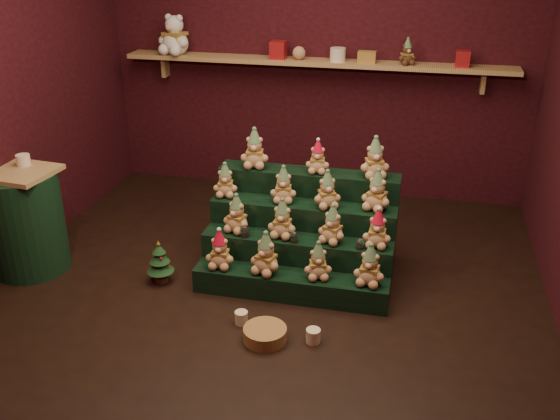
% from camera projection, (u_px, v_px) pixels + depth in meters
% --- Properties ---
extents(ground, '(4.00, 4.00, 0.00)m').
position_uv_depth(ground, '(266.00, 289.00, 4.58)').
color(ground, black).
rests_on(ground, ground).
extents(back_wall, '(4.00, 0.10, 2.80)m').
position_uv_depth(back_wall, '(318.00, 48.00, 5.82)').
color(back_wall, black).
rests_on(back_wall, ground).
extents(front_wall, '(4.00, 0.10, 2.80)m').
position_uv_depth(front_wall, '(118.00, 248.00, 2.18)').
color(front_wall, black).
rests_on(front_wall, ground).
extents(back_shelf, '(3.60, 0.26, 0.24)m').
position_uv_depth(back_shelf, '(315.00, 63.00, 5.70)').
color(back_shelf, tan).
rests_on(back_shelf, ground).
extents(riser_tier_front, '(1.40, 0.22, 0.18)m').
position_uv_depth(riser_tier_front, '(290.00, 285.00, 4.45)').
color(riser_tier_front, black).
rests_on(riser_tier_front, ground).
extents(riser_tier_midfront, '(1.40, 0.22, 0.36)m').
position_uv_depth(riser_tier_midfront, '(297.00, 260.00, 4.61)').
color(riser_tier_midfront, black).
rests_on(riser_tier_midfront, ground).
extents(riser_tier_midback, '(1.40, 0.22, 0.54)m').
position_uv_depth(riser_tier_midback, '(303.00, 236.00, 4.77)').
color(riser_tier_midback, black).
rests_on(riser_tier_midback, ground).
extents(riser_tier_back, '(1.40, 0.22, 0.72)m').
position_uv_depth(riser_tier_back, '(308.00, 214.00, 4.93)').
color(riser_tier_back, black).
rests_on(riser_tier_back, ground).
extents(teddy_0, '(0.22, 0.20, 0.29)m').
position_uv_depth(teddy_0, '(220.00, 249.00, 4.46)').
color(teddy_0, tan).
rests_on(teddy_0, riser_tier_front).
extents(teddy_1, '(0.28, 0.26, 0.31)m').
position_uv_depth(teddy_1, '(266.00, 253.00, 4.38)').
color(teddy_1, tan).
rests_on(teddy_1, riser_tier_front).
extents(teddy_2, '(0.23, 0.22, 0.27)m').
position_uv_depth(teddy_2, '(318.00, 260.00, 4.32)').
color(teddy_2, tan).
rests_on(teddy_2, riser_tier_front).
extents(teddy_3, '(0.24, 0.22, 0.30)m').
position_uv_depth(teddy_3, '(370.00, 265.00, 4.24)').
color(teddy_3, tan).
rests_on(teddy_3, riser_tier_front).
extents(teddy_4, '(0.25, 0.24, 0.29)m').
position_uv_depth(teddy_4, '(237.00, 213.00, 4.59)').
color(teddy_4, tan).
rests_on(teddy_4, riser_tier_midfront).
extents(teddy_5, '(0.22, 0.20, 0.29)m').
position_uv_depth(teddy_5, '(282.00, 218.00, 4.51)').
color(teddy_5, tan).
rests_on(teddy_5, riser_tier_midfront).
extents(teddy_6, '(0.25, 0.24, 0.28)m').
position_uv_depth(teddy_6, '(333.00, 224.00, 4.43)').
color(teddy_6, tan).
rests_on(teddy_6, riser_tier_midfront).
extents(teddy_7, '(0.21, 0.19, 0.28)m').
position_uv_depth(teddy_7, '(378.00, 228.00, 4.37)').
color(teddy_7, tan).
rests_on(teddy_7, riser_tier_midfront).
extents(teddy_8, '(0.21, 0.20, 0.26)m').
position_uv_depth(teddy_8, '(225.00, 180.00, 4.74)').
color(teddy_8, tan).
rests_on(teddy_8, riser_tier_midback).
extents(teddy_9, '(0.22, 0.20, 0.27)m').
position_uv_depth(teddy_9, '(283.00, 184.00, 4.64)').
color(teddy_9, tan).
rests_on(teddy_9, riser_tier_midback).
extents(teddy_10, '(0.26, 0.25, 0.28)m').
position_uv_depth(teddy_10, '(327.00, 189.00, 4.55)').
color(teddy_10, tan).
rests_on(teddy_10, riser_tier_midback).
extents(teddy_11, '(0.27, 0.26, 0.30)m').
position_uv_depth(teddy_11, '(377.00, 190.00, 4.50)').
color(teddy_11, tan).
rests_on(teddy_11, riser_tier_midback).
extents(teddy_12, '(0.24, 0.22, 0.31)m').
position_uv_depth(teddy_12, '(255.00, 148.00, 4.79)').
color(teddy_12, tan).
rests_on(teddy_12, riser_tier_back).
extents(teddy_13, '(0.19, 0.17, 0.25)m').
position_uv_depth(teddy_13, '(318.00, 157.00, 4.70)').
color(teddy_13, tan).
rests_on(teddy_13, riser_tier_back).
extents(teddy_14, '(0.27, 0.26, 0.30)m').
position_uv_depth(teddy_14, '(375.00, 158.00, 4.61)').
color(teddy_14, tan).
rests_on(teddy_14, riser_tier_back).
extents(snow_globe_a, '(0.07, 0.07, 0.09)m').
position_uv_depth(snow_globe_a, '(245.00, 231.00, 4.54)').
color(snow_globe_a, black).
rests_on(snow_globe_a, riser_tier_midfront).
extents(snow_globe_b, '(0.06, 0.06, 0.08)m').
position_uv_depth(snow_globe_b, '(294.00, 237.00, 4.47)').
color(snow_globe_b, black).
rests_on(snow_globe_b, riser_tier_midfront).
extents(snow_globe_c, '(0.06, 0.06, 0.08)m').
position_uv_depth(snow_globe_c, '(360.00, 244.00, 4.37)').
color(snow_globe_c, black).
rests_on(snow_globe_c, riser_tier_midfront).
extents(side_table, '(0.57, 0.57, 0.81)m').
position_uv_depth(side_table, '(26.00, 221.00, 4.71)').
color(side_table, tan).
rests_on(side_table, ground).
extents(table_ornament, '(0.10, 0.10, 0.08)m').
position_uv_depth(table_ornament, '(23.00, 160.00, 4.61)').
color(table_ornament, beige).
rests_on(table_ornament, side_table).
extents(mini_christmas_tree, '(0.20, 0.20, 0.34)m').
position_uv_depth(mini_christmas_tree, '(160.00, 262.00, 4.61)').
color(mini_christmas_tree, '#4E2B1B').
rests_on(mini_christmas_tree, ground).
extents(mug_left, '(0.09, 0.09, 0.09)m').
position_uv_depth(mug_left, '(241.00, 318.00, 4.17)').
color(mug_left, beige).
rests_on(mug_left, ground).
extents(mug_right, '(0.09, 0.09, 0.09)m').
position_uv_depth(mug_right, '(313.00, 336.00, 3.98)').
color(mug_right, beige).
rests_on(mug_right, ground).
extents(wicker_basket, '(0.31, 0.31, 0.09)m').
position_uv_depth(wicker_basket, '(265.00, 334.00, 4.00)').
color(wicker_basket, '#9A6C3E').
rests_on(wicker_basket, ground).
extents(white_bear, '(0.41, 0.38, 0.46)m').
position_uv_depth(white_bear, '(174.00, 29.00, 5.84)').
color(white_bear, white).
rests_on(white_bear, back_shelf).
extents(brown_bear, '(0.21, 0.20, 0.22)m').
position_uv_depth(brown_bear, '(407.00, 52.00, 5.45)').
color(brown_bear, '#50301A').
rests_on(brown_bear, back_shelf).
extents(gift_tin_red_a, '(0.14, 0.14, 0.16)m').
position_uv_depth(gift_tin_red_a, '(278.00, 50.00, 5.71)').
color(gift_tin_red_a, '#A6191D').
rests_on(gift_tin_red_a, back_shelf).
extents(gift_tin_cream, '(0.14, 0.14, 0.12)m').
position_uv_depth(gift_tin_cream, '(338.00, 55.00, 5.60)').
color(gift_tin_cream, beige).
rests_on(gift_tin_cream, back_shelf).
extents(gift_tin_red_b, '(0.12, 0.12, 0.14)m').
position_uv_depth(gift_tin_red_b, '(463.00, 59.00, 5.38)').
color(gift_tin_red_b, '#A6191D').
rests_on(gift_tin_red_b, back_shelf).
extents(shelf_plush_ball, '(0.12, 0.12, 0.12)m').
position_uv_depth(shelf_plush_ball, '(299.00, 53.00, 5.68)').
color(shelf_plush_ball, tan).
rests_on(shelf_plush_ball, back_shelf).
extents(scarf_gift_box, '(0.16, 0.10, 0.10)m').
position_uv_depth(scarf_gift_box, '(367.00, 57.00, 5.55)').
color(scarf_gift_box, '#C9681C').
rests_on(scarf_gift_box, back_shelf).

